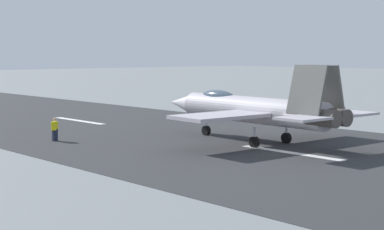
# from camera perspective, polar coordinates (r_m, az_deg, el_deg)

# --- Properties ---
(ground_plane) EXTENTS (400.00, 400.00, 0.00)m
(ground_plane) POSITION_cam_1_polar(r_m,az_deg,el_deg) (39.91, 9.28, -3.50)
(ground_plane) COLOR slate
(runway_strip) EXTENTS (240.00, 26.00, 0.02)m
(runway_strip) POSITION_cam_1_polar(r_m,az_deg,el_deg) (39.90, 9.30, -3.49)
(runway_strip) COLOR #2E2F31
(runway_strip) RESTS_ON ground
(fighter_jet) EXTENTS (17.52, 14.36, 5.61)m
(fighter_jet) POSITION_cam_1_polar(r_m,az_deg,el_deg) (44.04, 5.55, 0.56)
(fighter_jet) COLOR #B5B0B8
(fighter_jet) RESTS_ON ground
(crew_person) EXTENTS (0.41, 0.66, 1.71)m
(crew_person) POSITION_cam_1_polar(r_m,az_deg,el_deg) (45.76, -12.53, -1.31)
(crew_person) COLOR #1E2338
(crew_person) RESTS_ON ground
(marker_cone_mid) EXTENTS (0.44, 0.44, 0.55)m
(marker_cone_mid) POSITION_cam_1_polar(r_m,az_deg,el_deg) (57.45, 6.42, -0.39)
(marker_cone_mid) COLOR orange
(marker_cone_mid) RESTS_ON ground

